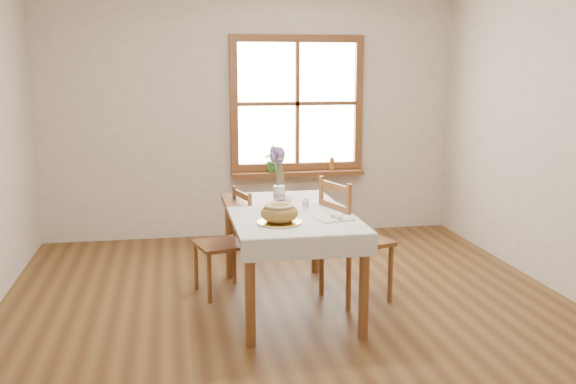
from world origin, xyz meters
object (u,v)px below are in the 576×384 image
chair_left (222,243)px  flower_vase (279,193)px  chair_right (356,239)px  bread_plate (279,223)px  dining_table (288,222)px

chair_left → flower_vase: (0.49, 0.10, 0.38)m
chair_right → flower_vase: 0.76m
bread_plate → flower_vase: size_ratio=2.80×
bread_plate → dining_table: bearing=71.9°
dining_table → bread_plate: bearing=-108.1°
chair_left → bread_plate: bearing=9.2°
chair_right → dining_table: bearing=74.3°
chair_left → chair_right: bearing=57.7°
dining_table → flower_vase: (0.01, 0.44, 0.14)m
dining_table → flower_vase: 0.46m
bread_plate → flower_vase: 0.88m
dining_table → chair_right: chair_right is taller
flower_vase → dining_table: bearing=-90.9°
chair_left → chair_right: (1.04, -0.32, 0.07)m
dining_table → chair_left: (-0.49, 0.34, -0.24)m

